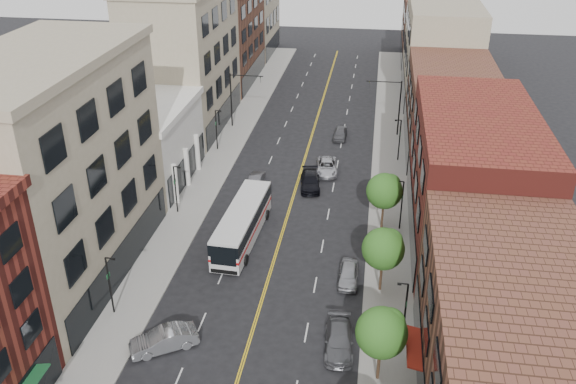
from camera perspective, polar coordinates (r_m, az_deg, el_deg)
The scene contains 30 objects.
sidewalk_left at distance 71.25m, azimuth -6.83°, elevation 2.35°, with size 4.00×110.00×0.15m, color gray.
sidewalk_right at distance 69.00m, azimuth 9.43°, elevation 1.28°, with size 4.00×110.00×0.15m, color gray.
bldg_l_tanoffice at distance 51.69m, azimuth -21.17°, elevation 1.40°, with size 10.00×22.00×18.00m, color gray.
bldg_l_white at distance 68.37m, azimuth -13.56°, elevation 4.24°, with size 10.00×14.00×8.00m, color silver.
bldg_l_far_a at distance 81.87m, azimuth -9.69°, elevation 12.17°, with size 10.00×20.00×18.00m, color gray.
bldg_l_far_b at distance 100.85m, azimuth -6.17°, elevation 14.39°, with size 10.00×20.00×15.00m, color brown.
bldg_r_near at distance 38.06m, azimuth 20.89°, elevation -16.10°, with size 10.00×26.00×10.00m, color brown.
bldg_r_mid at distance 57.22m, azimuth 16.87°, elevation 1.30°, with size 10.00×22.00×12.00m, color maroon.
bldg_r_far_a at distance 76.88m, azimuth 14.99°, elevation 7.48°, with size 10.00×20.00×10.00m, color brown.
bldg_r_far_b at distance 96.34m, azimuth 14.07°, elevation 12.82°, with size 10.00×22.00×14.00m, color gray.
bldg_r_far_c at distance 116.09m, azimuth 13.27°, elevation 14.56°, with size 10.00×18.00×11.00m, color brown.
tree_r_1 at distance 40.61m, azimuth 8.88°, elevation -12.73°, with size 3.40×3.40×5.59m.
tree_r_2 at distance 48.70m, azimuth 9.01°, elevation -5.16°, with size 3.40×3.40×5.59m.
tree_r_3 at distance 57.40m, azimuth 9.10°, elevation 0.19°, with size 3.40×3.40×5.59m.
lamp_l_1 at distance 48.20m, azimuth -16.33°, elevation -8.09°, with size 0.81×0.55×5.05m.
lamp_l_2 at distance 60.84m, azimuth -10.46°, elevation 0.50°, with size 0.81×0.55×5.05m.
lamp_l_3 at distance 74.78m, azimuth -6.69°, elevation 6.01°, with size 0.81×0.55×5.05m.
lamp_r_1 at distance 44.47m, azimuth 10.87°, elevation -10.74°, with size 0.81×0.55×5.05m.
lamp_r_2 at distance 57.93m, azimuth 10.56°, elevation -0.96°, with size 0.81×0.55×5.05m.
lamp_r_3 at distance 72.43m, azimuth 10.37°, elevation 5.02°, with size 0.81×0.55×5.05m.
signal_mast_left at distance 81.34m, azimuth -4.86°, elevation 9.15°, with size 4.49×0.18×7.20m.
signal_mast_right at distance 79.32m, azimuth 9.91°, elevation 8.35°, with size 4.49×0.18×7.20m.
city_bus at distance 56.21m, azimuth -4.29°, elevation -2.82°, with size 3.41×12.32×3.14m.
car_angle_b at distance 45.45m, azimuth -11.55°, elevation -13.39°, with size 1.68×4.82×1.59m, color #AAADB2.
car_parked_mid at distance 44.79m, azimuth 4.79°, elevation -13.68°, with size 2.00×4.92×1.43m, color #525358.
car_parked_far at distance 51.32m, azimuth 5.69°, elevation -7.64°, with size 1.66×4.13×1.41m, color #97989E.
car_lane_behind at distance 66.71m, azimuth -2.97°, elevation 1.23°, with size 1.35×3.87×1.27m, color #414145.
car_lane_a at distance 65.92m, azimuth 2.08°, elevation 1.01°, with size 2.07×5.10×1.48m, color black.
car_lane_b at distance 69.46m, azimuth 3.65°, elevation 2.38°, with size 2.33×5.05×1.40m, color #B4B5BD.
car_lane_c at distance 78.92m, azimuth 4.91°, elevation 5.50°, with size 1.64×4.08×1.39m, color #4C4D51.
Camera 1 is at (7.88, -27.07, 30.14)m, focal length 38.00 mm.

